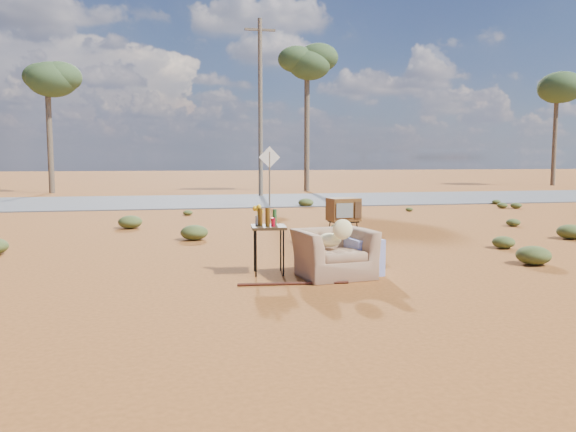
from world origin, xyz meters
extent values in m
plane|color=brown|center=(0.00, 0.00, 0.00)|extent=(140.00, 140.00, 0.00)
cube|color=#565659|center=(0.00, 15.00, 0.02)|extent=(140.00, 7.00, 0.04)
imported|color=#8F6A4E|center=(0.47, -0.09, 0.48)|extent=(1.18, 0.86, 0.96)
ellipsoid|color=#EEDC91|center=(0.42, -0.05, 0.56)|extent=(0.35, 0.35, 0.20)
ellipsoid|color=#EEDC91|center=(0.55, -0.27, 0.74)|extent=(0.30, 0.15, 0.30)
cube|color=#203396|center=(0.96, 0.08, 0.28)|extent=(0.55, 0.77, 0.56)
cube|color=black|center=(1.51, 2.86, 0.49)|extent=(0.58, 0.47, 0.03)
cylinder|color=black|center=(1.29, 2.64, 0.24)|extent=(0.03, 0.03, 0.49)
cylinder|color=black|center=(1.78, 2.70, 0.24)|extent=(0.03, 0.03, 0.49)
cylinder|color=black|center=(1.25, 3.02, 0.24)|extent=(0.03, 0.03, 0.49)
cylinder|color=black|center=(1.74, 3.08, 0.24)|extent=(0.03, 0.03, 0.49)
cube|color=brown|center=(1.51, 2.86, 0.73)|extent=(0.66, 0.54, 0.47)
cube|color=slate|center=(1.46, 2.60, 0.73)|extent=(0.36, 0.06, 0.29)
cube|color=#472D19|center=(1.75, 2.64, 0.73)|extent=(0.14, 0.04, 0.33)
cube|color=#3D2A16|center=(-0.46, 0.30, 0.73)|extent=(0.56, 0.56, 0.04)
cylinder|color=black|center=(-0.68, 0.11, 0.36)|extent=(0.02, 0.02, 0.73)
cylinder|color=black|center=(-0.27, 0.08, 0.36)|extent=(0.02, 0.02, 0.73)
cylinder|color=black|center=(-0.65, 0.53, 0.36)|extent=(0.02, 0.02, 0.73)
cylinder|color=black|center=(-0.24, 0.49, 0.36)|extent=(0.02, 0.02, 0.73)
cylinder|color=#492E0C|center=(-0.58, 0.36, 0.88)|extent=(0.07, 0.07, 0.27)
cylinder|color=#492E0C|center=(-0.49, 0.22, 0.89)|extent=(0.07, 0.07, 0.29)
cylinder|color=#235125|center=(-0.35, 0.40, 0.87)|extent=(0.06, 0.06, 0.25)
cylinder|color=red|center=(-0.41, 0.19, 0.82)|extent=(0.07, 0.07, 0.14)
cylinder|color=silver|center=(-0.60, 0.47, 0.82)|extent=(0.08, 0.08, 0.15)
ellipsoid|color=yellow|center=(-0.60, 0.47, 0.98)|extent=(0.17, 0.17, 0.12)
cylinder|color=#4D2014|center=(-0.24, -0.52, 0.02)|extent=(1.58, 0.19, 0.04)
cylinder|color=brown|center=(1.50, 12.00, 1.00)|extent=(0.06, 0.06, 2.00)
cube|color=silver|center=(1.50, 12.00, 1.80)|extent=(0.78, 0.04, 0.78)
cylinder|color=brown|center=(-8.00, 22.00, 3.00)|extent=(0.28, 0.28, 6.00)
ellipsoid|color=#384E28|center=(-8.00, 22.00, 5.50)|extent=(3.20, 3.20, 2.20)
cylinder|color=brown|center=(5.00, 21.00, 3.50)|extent=(0.28, 0.28, 7.00)
ellipsoid|color=#384E28|center=(5.00, 21.00, 6.50)|extent=(3.20, 3.20, 2.20)
cylinder|color=brown|center=(22.00, 24.00, 3.25)|extent=(0.28, 0.28, 6.50)
ellipsoid|color=#384E28|center=(22.00, 24.00, 6.00)|extent=(3.20, 3.20, 2.20)
cylinder|color=brown|center=(2.00, 17.50, 4.00)|extent=(0.20, 0.20, 8.00)
cube|color=brown|center=(2.00, 17.50, 7.50)|extent=(1.40, 0.10, 0.10)
ellipsoid|color=#465525|center=(4.50, 1.80, 0.12)|extent=(0.44, 0.44, 0.24)
ellipsoid|color=#465525|center=(-3.00, 6.50, 0.17)|extent=(0.60, 0.60, 0.33)
ellipsoid|color=#465525|center=(6.80, 5.00, 0.10)|extent=(0.36, 0.36, 0.20)
ellipsoid|color=#465525|center=(3.20, 8.00, 0.11)|extent=(0.40, 0.40, 0.22)
ellipsoid|color=#465525|center=(-1.50, 9.50, 0.08)|extent=(0.30, 0.30, 0.17)
camera|label=1|loc=(-1.84, -8.13, 1.79)|focal=35.00mm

